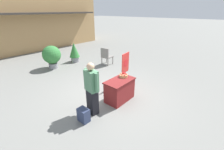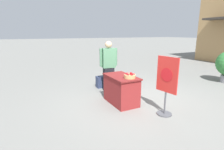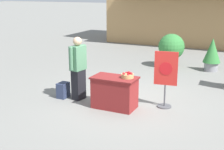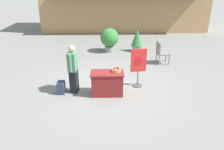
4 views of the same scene
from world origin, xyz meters
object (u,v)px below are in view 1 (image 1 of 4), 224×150
at_px(display_table, 120,90).
at_px(person_visitor, 92,89).
at_px(potted_plant_far_left, 74,52).
at_px(poster_board, 125,68).
at_px(apple_basket, 124,75).
at_px(backpack, 84,115).
at_px(patio_chair, 106,56).
at_px(potted_plant_near_left, 52,55).

relative_size(display_table, person_visitor, 0.66).
bearing_deg(person_visitor, potted_plant_far_left, 67.88).
xyz_separation_m(poster_board, potted_plant_far_left, (0.51, 4.29, -0.13)).
relative_size(apple_basket, backpack, 0.72).
relative_size(backpack, patio_chair, 0.41).
distance_m(person_visitor, backpack, 0.80).
bearing_deg(patio_chair, backpack, -148.53).
bearing_deg(patio_chair, display_table, -133.81).
relative_size(display_table, apple_basket, 3.69).
height_order(display_table, potted_plant_far_left, potted_plant_far_left).
xyz_separation_m(backpack, patio_chair, (4.10, 2.89, 0.36)).
bearing_deg(patio_chair, person_visitor, -146.19).
bearing_deg(potted_plant_near_left, backpack, -109.89).
xyz_separation_m(person_visitor, potted_plant_near_left, (1.28, 4.68, -0.12)).
bearing_deg(patio_chair, apple_basket, -130.80).
height_order(display_table, potted_plant_near_left, potted_plant_near_left).
bearing_deg(display_table, person_visitor, 171.54).
relative_size(person_visitor, backpack, 4.02).
height_order(person_visitor, potted_plant_near_left, person_visitor).
distance_m(apple_basket, person_visitor, 1.46).
distance_m(display_table, potted_plant_far_left, 5.14).
height_order(person_visitor, backpack, person_visitor).
bearing_deg(display_table, apple_basket, 13.33).
distance_m(poster_board, potted_plant_near_left, 4.38).
bearing_deg(apple_basket, potted_plant_near_left, 92.18).
distance_m(apple_basket, poster_board, 0.96).
bearing_deg(display_table, backpack, 176.91).
height_order(backpack, patio_chair, patio_chair).
bearing_deg(patio_chair, potted_plant_far_left, 111.18).
bearing_deg(display_table, potted_plant_far_left, 71.50).
height_order(display_table, apple_basket, apple_basket).
distance_m(display_table, person_visitor, 1.25).
relative_size(person_visitor, potted_plant_far_left, 1.41).
distance_m(person_visitor, patio_chair, 4.62).
distance_m(person_visitor, poster_board, 2.30).
relative_size(display_table, patio_chair, 1.09).
height_order(apple_basket, potted_plant_far_left, potted_plant_far_left).
relative_size(display_table, potted_plant_near_left, 0.87).
distance_m(patio_chair, potted_plant_near_left, 3.03).
xyz_separation_m(person_visitor, patio_chair, (3.65, 2.80, -0.30)).
bearing_deg(backpack, patio_chair, 35.17).
bearing_deg(display_table, potted_plant_near_left, 88.47).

